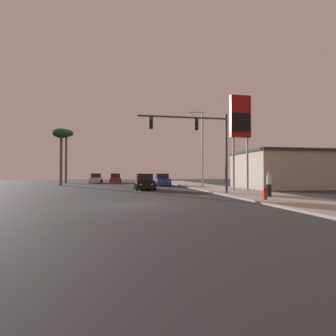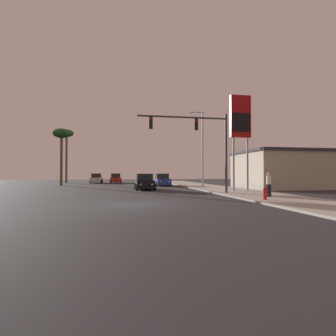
# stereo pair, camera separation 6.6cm
# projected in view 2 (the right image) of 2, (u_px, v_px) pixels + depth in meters

# --- Properties ---
(ground_plane) EXTENTS (120.00, 120.00, 0.00)m
(ground_plane) POSITION_uv_depth(u_px,v_px,m) (134.00, 204.00, 14.45)
(ground_plane) COLOR #28282B
(sidewalk_right) EXTENTS (5.00, 60.00, 0.12)m
(sidewalk_right) POSITION_uv_depth(u_px,v_px,m) (226.00, 190.00, 25.95)
(sidewalk_right) COLOR #9E998E
(sidewalk_right) RESTS_ON ground
(building_gas_station) EXTENTS (10.30, 8.30, 4.30)m
(building_gas_station) POSITION_uv_depth(u_px,v_px,m) (285.00, 169.00, 30.30)
(building_gas_station) COLOR #B2A893
(building_gas_station) RESTS_ON ground
(car_black) EXTENTS (2.04, 4.31, 1.68)m
(car_black) POSITION_uv_depth(u_px,v_px,m) (145.00, 182.00, 27.57)
(car_black) COLOR black
(car_black) RESTS_ON ground
(car_blue) EXTENTS (2.04, 4.32, 1.68)m
(car_blue) POSITION_uv_depth(u_px,v_px,m) (162.00, 180.00, 35.96)
(car_blue) COLOR navy
(car_blue) RESTS_ON ground
(car_silver) EXTENTS (2.04, 4.33, 1.68)m
(car_silver) POSITION_uv_depth(u_px,v_px,m) (97.00, 179.00, 46.11)
(car_silver) COLOR #B7B7BC
(car_silver) RESTS_ON ground
(car_red) EXTENTS (2.04, 4.32, 1.68)m
(car_red) POSITION_uv_depth(u_px,v_px,m) (116.00, 179.00, 47.30)
(car_red) COLOR maroon
(car_red) RESTS_ON ground
(traffic_light_mast) EXTENTS (7.45, 0.36, 6.50)m
(traffic_light_mast) POSITION_uv_depth(u_px,v_px,m) (201.00, 136.00, 21.20)
(traffic_light_mast) COLOR #38383D
(traffic_light_mast) RESTS_ON sidewalk_right
(street_lamp) EXTENTS (1.74, 0.24, 9.00)m
(street_lamp) POSITION_uv_depth(u_px,v_px,m) (202.00, 145.00, 31.12)
(street_lamp) COLOR #99999E
(street_lamp) RESTS_ON sidewalk_right
(gas_station_sign) EXTENTS (2.00, 0.42, 9.00)m
(gas_station_sign) POSITION_uv_depth(u_px,v_px,m) (240.00, 122.00, 24.82)
(gas_station_sign) COLOR #99999E
(gas_station_sign) RESTS_ON sidewalk_right
(fire_hydrant) EXTENTS (0.24, 0.34, 0.76)m
(fire_hydrant) POSITION_uv_depth(u_px,v_px,m) (265.00, 194.00, 15.95)
(fire_hydrant) COLOR red
(fire_hydrant) RESTS_ON sidewalk_right
(pedestrian_on_sidewalk) EXTENTS (0.34, 0.32, 1.67)m
(pedestrian_on_sidewalk) POSITION_uv_depth(u_px,v_px,m) (269.00, 183.00, 17.90)
(pedestrian_on_sidewalk) COLOR #23232D
(pedestrian_on_sidewalk) RESTS_ON sidewalk_right
(palm_tree_mid) EXTENTS (2.40, 2.40, 7.98)m
(palm_tree_mid) POSITION_uv_depth(u_px,v_px,m) (62.00, 136.00, 36.64)
(palm_tree_mid) COLOR brown
(palm_tree_mid) RESTS_ON ground
(palm_tree_far) EXTENTS (2.40, 2.40, 9.47)m
(palm_tree_far) POSITION_uv_depth(u_px,v_px,m) (67.00, 136.00, 46.28)
(palm_tree_far) COLOR brown
(palm_tree_far) RESTS_ON ground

